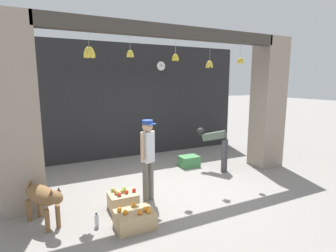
% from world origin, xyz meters
% --- Properties ---
extents(ground_plane, '(60.00, 60.00, 0.00)m').
position_xyz_m(ground_plane, '(0.00, 0.00, 0.00)').
color(ground_plane, gray).
extents(shop_back_wall, '(7.05, 0.12, 3.35)m').
position_xyz_m(shop_back_wall, '(0.00, 2.78, 1.67)').
color(shop_back_wall, '#232326').
rests_on(shop_back_wall, ground_plane).
extents(shop_pillar_left, '(0.70, 0.60, 3.35)m').
position_xyz_m(shop_pillar_left, '(-2.87, 0.30, 1.67)').
color(shop_pillar_left, gray).
rests_on(shop_pillar_left, ground_plane).
extents(shop_pillar_right, '(0.70, 0.60, 3.35)m').
position_xyz_m(shop_pillar_right, '(2.87, 0.30, 1.67)').
color(shop_pillar_right, gray).
rests_on(shop_pillar_right, ground_plane).
extents(storefront_awning, '(5.15, 0.28, 0.82)m').
position_xyz_m(storefront_awning, '(-0.03, 0.12, 3.20)').
color(storefront_awning, '#3D3833').
extents(dog, '(0.63, 0.97, 0.70)m').
position_xyz_m(dog, '(-2.58, -0.45, 0.47)').
color(dog, brown).
rests_on(dog, ground_plane).
extents(shopkeeper, '(0.32, 0.29, 1.55)m').
position_xyz_m(shopkeeper, '(-0.79, -0.35, 0.90)').
color(shopkeeper, '#6B665B').
rests_on(shopkeeper, ground_plane).
extents(worker_stooping, '(0.58, 0.74, 1.07)m').
position_xyz_m(worker_stooping, '(1.41, 0.52, 0.71)').
color(worker_stooping, '#424247').
rests_on(worker_stooping, ground_plane).
extents(fruit_crate_oranges, '(0.59, 0.44, 0.33)m').
position_xyz_m(fruit_crate_oranges, '(-1.32, -1.14, 0.14)').
color(fruit_crate_oranges, tan).
rests_on(fruit_crate_oranges, ground_plane).
extents(fruit_crate_apples, '(0.49, 0.40, 0.36)m').
position_xyz_m(fruit_crate_apples, '(-1.32, -0.46, 0.15)').
color(fruit_crate_apples, tan).
rests_on(fruit_crate_apples, ground_plane).
extents(produce_box_green, '(0.50, 0.38, 0.28)m').
position_xyz_m(produce_box_green, '(0.95, 1.08, 0.14)').
color(produce_box_green, '#42844C').
rests_on(produce_box_green, ground_plane).
extents(water_bottle, '(0.07, 0.07, 0.22)m').
position_xyz_m(water_bottle, '(-1.85, -0.86, 0.10)').
color(water_bottle, silver).
rests_on(water_bottle, ground_plane).
extents(wall_clock, '(0.29, 0.03, 0.29)m').
position_xyz_m(wall_clock, '(0.88, 2.71, 2.72)').
color(wall_clock, black).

